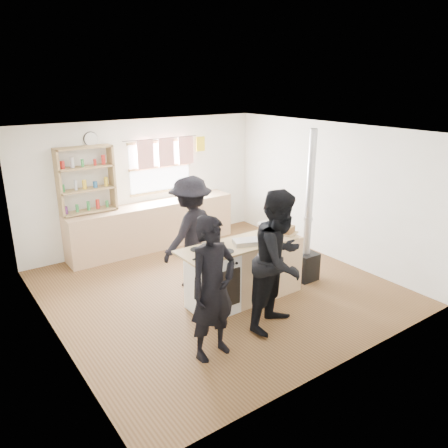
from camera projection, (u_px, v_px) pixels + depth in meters
The scene contains 14 objects.
ground at pixel (217, 288), 7.07m from camera, with size 5.00×5.00×0.01m, color brown.
back_counter at pixel (153, 226), 8.65m from camera, with size 3.40×0.55×0.90m, color tan.
shelving_unit at pixel (86, 180), 7.75m from camera, with size 1.00×0.28×1.20m.
thermos at pixel (179, 192), 8.79m from camera, with size 0.10×0.10×0.29m, color silver.
cooking_island at pixel (245, 271), 6.58m from camera, with size 1.97×0.64×0.93m.
skillet_greens at pixel (211, 252), 5.98m from camera, with size 0.41×0.41×0.05m.
roast_tray at pixel (247, 242), 6.33m from camera, with size 0.44×0.36×0.07m.
stockpot_stove at pixel (209, 240), 6.25m from camera, with size 0.25×0.25×0.20m.
stockpot_counter at pixel (268, 230), 6.60m from camera, with size 0.32×0.32×0.24m.
bread_board at pixel (289, 231), 6.74m from camera, with size 0.34×0.30×0.12m.
flue_heater at pixel (307, 243), 7.18m from camera, with size 0.35×0.35×2.50m.
person_near_left at pixel (213, 289), 5.09m from camera, with size 0.65×0.42×1.77m, color black.
person_near_right at pixel (280, 260), 5.72m from camera, with size 0.93×0.72×1.90m, color black.
person_far at pixel (191, 232), 6.92m from camera, with size 1.16×0.67×1.80m, color black.
Camera 1 is at (-3.59, -5.28, 3.21)m, focal length 35.00 mm.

